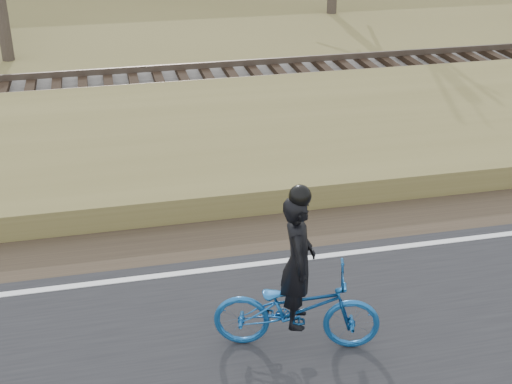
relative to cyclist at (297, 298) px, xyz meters
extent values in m
plane|color=olive|center=(0.54, 1.72, -0.74)|extent=(120.00, 120.00, 0.00)
cube|color=black|center=(0.54, -0.78, -0.71)|extent=(120.00, 6.00, 0.06)
cube|color=silver|center=(0.54, 1.92, -0.68)|extent=(120.00, 0.12, 0.01)
cube|color=#473A2B|center=(0.54, 2.92, -0.72)|extent=(120.00, 1.60, 0.04)
cube|color=olive|center=(0.54, 5.92, -0.52)|extent=(120.00, 5.00, 0.44)
cube|color=slate|center=(0.54, 9.72, -0.52)|extent=(120.00, 3.00, 0.45)
cube|color=black|center=(0.54, 9.72, -0.22)|extent=(120.00, 2.40, 0.14)
cube|color=brown|center=(0.54, 9.00, -0.08)|extent=(120.00, 0.07, 0.15)
cube|color=brown|center=(0.54, 10.44, -0.08)|extent=(120.00, 0.07, 0.15)
imported|color=#154D90|center=(0.00, 0.00, -0.15)|extent=(2.13, 1.22, 1.06)
imported|color=black|center=(0.00, 0.00, 0.50)|extent=(0.55, 0.70, 1.68)
sphere|color=black|center=(0.00, 0.00, 1.36)|extent=(0.26, 0.26, 0.26)
camera|label=1|loc=(-2.05, -6.82, 4.88)|focal=50.00mm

